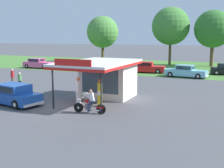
# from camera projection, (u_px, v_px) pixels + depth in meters

# --- Properties ---
(ground_plane) EXTENTS (300.00, 300.00, 0.00)m
(ground_plane) POSITION_uv_depth(u_px,v_px,m) (55.00, 107.00, 20.22)
(ground_plane) COLOR #4C4C51
(grass_verge_strip) EXTENTS (120.00, 24.00, 0.01)m
(grass_verge_strip) POSITION_uv_depth(u_px,v_px,m) (161.00, 67.00, 47.26)
(grass_verge_strip) COLOR #477A33
(grass_verge_strip) RESTS_ON ground
(service_station_kiosk) EXTENTS (4.61, 7.43, 3.53)m
(service_station_kiosk) POSITION_uv_depth(u_px,v_px,m) (106.00, 76.00, 23.06)
(service_station_kiosk) COLOR silver
(service_station_kiosk) RESTS_ON ground
(gas_pump_nearside) EXTENTS (0.44, 0.44, 2.02)m
(gas_pump_nearside) POSITION_uv_depth(u_px,v_px,m) (78.00, 92.00, 20.92)
(gas_pump_nearside) COLOR slate
(gas_pump_nearside) RESTS_ON ground
(gas_pump_offside) EXTENTS (0.44, 0.44, 2.02)m
(gas_pump_offside) POSITION_uv_depth(u_px,v_px,m) (100.00, 94.00, 20.21)
(gas_pump_offside) COLOR slate
(gas_pump_offside) RESTS_ON ground
(motorcycle_with_rider) EXTENTS (2.22, 0.70, 1.58)m
(motorcycle_with_rider) POSITION_uv_depth(u_px,v_px,m) (90.00, 103.00, 18.54)
(motorcycle_with_rider) COLOR black
(motorcycle_with_rider) RESTS_ON ground
(featured_classic_sedan) EXTENTS (5.57, 2.73, 1.52)m
(featured_classic_sedan) POSITION_uv_depth(u_px,v_px,m) (11.00, 95.00, 21.14)
(featured_classic_sedan) COLOR #19479E
(featured_classic_sedan) RESTS_ON ground
(parked_car_back_row_left) EXTENTS (5.31, 2.33, 1.50)m
(parked_car_back_row_left) POSITION_uv_depth(u_px,v_px,m) (186.00, 72.00, 35.05)
(parked_car_back_row_left) COLOR #7AC6D1
(parked_car_back_row_left) RESTS_ON ground
(parked_car_back_row_far_left) EXTENTS (5.61, 2.90, 1.58)m
(parked_car_back_row_far_left) POSITION_uv_depth(u_px,v_px,m) (103.00, 66.00, 41.53)
(parked_car_back_row_far_left) COLOR #E55993
(parked_car_back_row_far_left) RESTS_ON ground
(parked_car_back_row_centre_right) EXTENTS (5.07, 2.05, 1.55)m
(parked_car_back_row_centre_right) POSITION_uv_depth(u_px,v_px,m) (38.00, 64.00, 45.07)
(parked_car_back_row_centre_right) COLOR #E55993
(parked_car_back_row_centre_right) RESTS_ON ground
(parked_car_back_row_right) EXTENTS (5.45, 2.53, 1.49)m
(parked_car_back_row_right) POSITION_uv_depth(u_px,v_px,m) (146.00, 68.00, 39.50)
(parked_car_back_row_right) COLOR red
(parked_car_back_row_right) RESTS_ON ground
(bystander_standing_back_lot) EXTENTS (0.34, 0.34, 1.74)m
(bystander_standing_back_lot) POSITION_uv_depth(u_px,v_px,m) (13.00, 77.00, 28.88)
(bystander_standing_back_lot) COLOR brown
(bystander_standing_back_lot) RESTS_ON ground
(bystander_admiring_sedan) EXTENTS (0.34, 0.34, 1.61)m
(bystander_admiring_sedan) POSITION_uv_depth(u_px,v_px,m) (20.00, 80.00, 27.06)
(bystander_admiring_sedan) COLOR black
(bystander_admiring_sedan) RESTS_ON ground
(tree_oak_far_left) EXTENTS (6.56, 6.56, 10.03)m
(tree_oak_far_left) POSITION_uv_depth(u_px,v_px,m) (171.00, 26.00, 49.47)
(tree_oak_far_left) COLOR brown
(tree_oak_far_left) RESTS_ON ground
(tree_oak_centre) EXTENTS (6.20, 6.20, 9.29)m
(tree_oak_centre) POSITION_uv_depth(u_px,v_px,m) (214.00, 30.00, 46.86)
(tree_oak_centre) COLOR brown
(tree_oak_centre) RESTS_ON ground
(tree_oak_distant_spare) EXTENTS (6.15, 6.15, 8.91)m
(tree_oak_distant_spare) POSITION_uv_depth(u_px,v_px,m) (102.00, 33.00, 55.65)
(tree_oak_distant_spare) COLOR brown
(tree_oak_distant_spare) RESTS_ON ground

